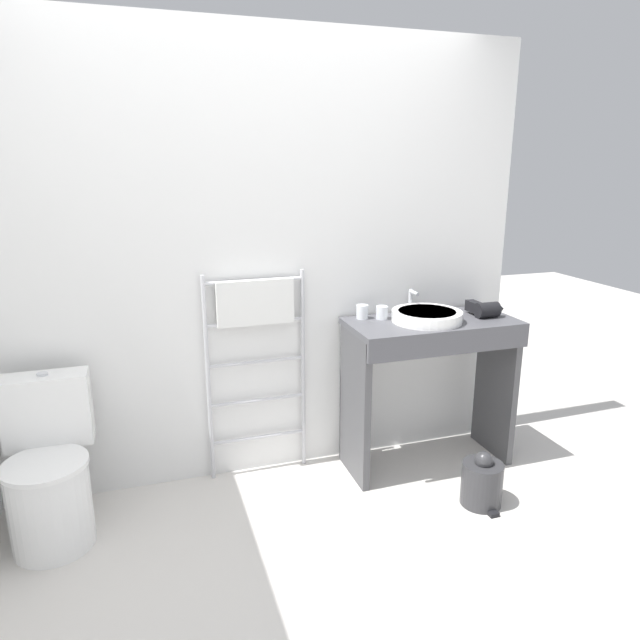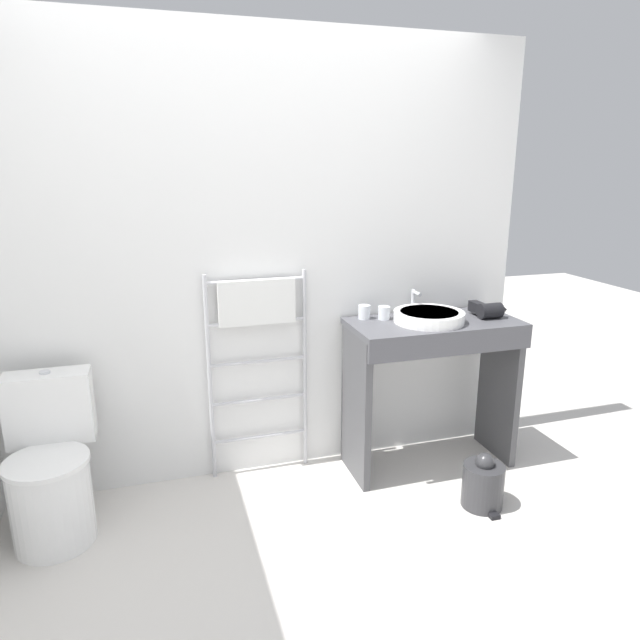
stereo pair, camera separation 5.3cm
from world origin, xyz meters
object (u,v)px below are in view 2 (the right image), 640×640
toilet (51,473)px  towel_radiator (258,329)px  cup_near_wall (364,312)px  trash_bin (483,484)px  sink_basin (429,316)px  cup_near_edge (384,313)px  hair_dryer (489,310)px

toilet → towel_radiator: (1.07, 0.29, 0.55)m
cup_near_wall → trash_bin: (0.44, -0.65, -0.81)m
sink_basin → cup_near_wall: bearing=152.3°
towel_radiator → cup_near_edge: size_ratio=15.79×
toilet → cup_near_wall: size_ratio=9.76×
hair_dryer → toilet: bearing=-178.3°
cup_near_edge → sink_basin: bearing=-30.3°
cup_near_wall → hair_dryer: (0.70, -0.18, 0.00)m
towel_radiator → cup_near_wall: 0.62m
hair_dryer → sink_basin: bearing=178.6°
toilet → trash_bin: size_ratio=2.58×
towel_radiator → hair_dryer: bearing=-9.3°
sink_basin → toilet: bearing=-177.7°
cup_near_edge → hair_dryer: hair_dryer is taller
toilet → cup_near_edge: 1.90m
cup_near_wall → trash_bin: bearing=-55.9°
hair_dryer → cup_near_wall: bearing=165.8°
hair_dryer → cup_near_edge: bearing=167.1°
cup_near_wall → cup_near_edge: size_ratio=1.06×
cup_near_edge → cup_near_wall: bearing=158.2°
sink_basin → hair_dryer: 0.38m
cup_near_wall → toilet: bearing=-171.6°
sink_basin → trash_bin: sink_basin is taller
trash_bin → towel_radiator: bearing=146.9°
cup_near_wall → cup_near_edge: cup_near_wall is taller
cup_near_edge → toilet: bearing=-173.4°
toilet → cup_near_edge: bearing=6.6°
sink_basin → hair_dryer: size_ratio=2.04×
cup_near_wall → hair_dryer: 0.73m
toilet → towel_radiator: 1.24m
toilet → hair_dryer: 2.47m
towel_radiator → sink_basin: bearing=-12.4°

